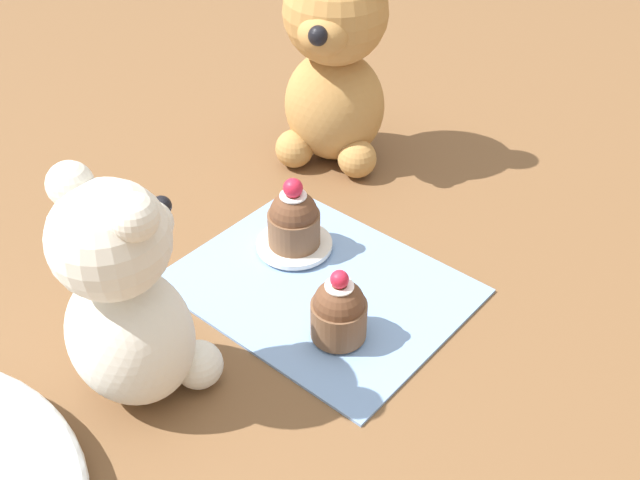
{
  "coord_description": "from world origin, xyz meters",
  "views": [
    {
      "loc": [
        -0.33,
        0.39,
        0.46
      ],
      "look_at": [
        0.0,
        0.0,
        0.06
      ],
      "focal_mm": 42.0,
      "sensor_mm": 36.0,
      "label": 1
    }
  ],
  "objects_px": {
    "cupcake_near_tan_bear": "(294,219)",
    "teddy_bear_cream": "(126,300)",
    "saucer_plate": "(294,244)",
    "teddy_bear_tan": "(334,62)",
    "cupcake_near_cream_bear": "(339,311)"
  },
  "relations": [
    {
      "from": "cupcake_near_tan_bear",
      "to": "teddy_bear_cream",
      "type": "bearing_deg",
      "value": 96.0
    },
    {
      "from": "teddy_bear_cream",
      "to": "saucer_plate",
      "type": "distance_m",
      "value": 0.22
    },
    {
      "from": "teddy_bear_tan",
      "to": "saucer_plate",
      "type": "distance_m",
      "value": 0.21
    },
    {
      "from": "saucer_plate",
      "to": "cupcake_near_cream_bear",
      "type": "bearing_deg",
      "value": 149.41
    },
    {
      "from": "teddy_bear_cream",
      "to": "teddy_bear_tan",
      "type": "bearing_deg",
      "value": -78.44
    },
    {
      "from": "cupcake_near_cream_bear",
      "to": "teddy_bear_cream",
      "type": "bearing_deg",
      "value": 58.3
    },
    {
      "from": "cupcake_near_cream_bear",
      "to": "cupcake_near_tan_bear",
      "type": "height_order",
      "value": "cupcake_near_tan_bear"
    },
    {
      "from": "teddy_bear_tan",
      "to": "teddy_bear_cream",
      "type": "bearing_deg",
      "value": -97.86
    },
    {
      "from": "teddy_bear_cream",
      "to": "teddy_bear_tan",
      "type": "relative_size",
      "value": 0.85
    },
    {
      "from": "teddy_bear_cream",
      "to": "cupcake_near_cream_bear",
      "type": "height_order",
      "value": "teddy_bear_cream"
    },
    {
      "from": "teddy_bear_tan",
      "to": "cupcake_near_tan_bear",
      "type": "relative_size",
      "value": 3.22
    },
    {
      "from": "teddy_bear_cream",
      "to": "saucer_plate",
      "type": "relative_size",
      "value": 2.7
    },
    {
      "from": "teddy_bear_cream",
      "to": "cupcake_near_cream_bear",
      "type": "xyz_separation_m",
      "value": [
        -0.09,
        -0.14,
        -0.06
      ]
    },
    {
      "from": "saucer_plate",
      "to": "teddy_bear_tan",
      "type": "bearing_deg",
      "value": -62.34
    },
    {
      "from": "teddy_bear_cream",
      "to": "cupcake_near_tan_bear",
      "type": "xyz_separation_m",
      "value": [
        0.02,
        -0.2,
        -0.05
      ]
    }
  ]
}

